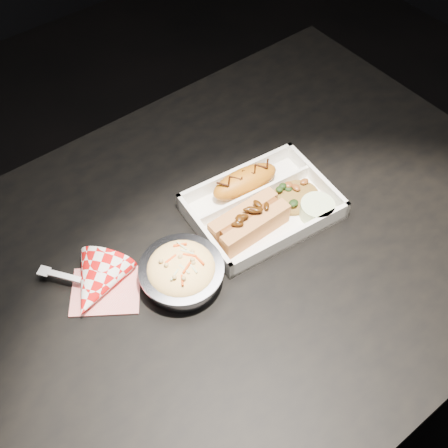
{
  "coord_description": "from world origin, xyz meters",
  "views": [
    {
      "loc": [
        -0.32,
        -0.44,
        1.54
      ],
      "look_at": [
        0.02,
        0.01,
        0.81
      ],
      "focal_mm": 45.0,
      "sensor_mm": 36.0,
      "label": 1
    }
  ],
  "objects": [
    {
      "name": "dining_table",
      "position": [
        0.0,
        0.0,
        0.66
      ],
      "size": [
        1.2,
        0.8,
        0.75
      ],
      "color": "black",
      "rests_on": "ground"
    },
    {
      "name": "cupcake_liner",
      "position": [
        0.19,
        -0.04,
        0.77
      ],
      "size": [
        0.06,
        0.06,
        0.03
      ],
      "primitive_type": "cylinder",
      "color": "beige",
      "rests_on": "food_tray"
    },
    {
      "name": "floor",
      "position": [
        0.0,
        0.0,
        -0.03
      ],
      "size": [
        4.0,
        4.0,
        0.05
      ],
      "primitive_type": "cube",
      "color": "black",
      "rests_on": "ground"
    },
    {
      "name": "foil_coleslaw_cup",
      "position": [
        -0.08,
        -0.01,
        0.78
      ],
      "size": [
        0.14,
        0.14,
        0.06
      ],
      "color": "silver",
      "rests_on": "dining_table"
    },
    {
      "name": "food_tray",
      "position": [
        0.12,
        0.03,
        0.76
      ],
      "size": [
        0.27,
        0.21,
        0.04
      ],
      "rotation": [
        0.0,
        0.0,
        -0.11
      ],
      "color": "white",
      "rests_on": "dining_table"
    },
    {
      "name": "napkin_fork",
      "position": [
        -0.2,
        0.06,
        0.77
      ],
      "size": [
        0.15,
        0.16,
        0.1
      ],
      "rotation": [
        0.0,
        0.0,
        -0.94
      ],
      "color": "red",
      "rests_on": "dining_table"
    },
    {
      "name": "fried_pastry",
      "position": [
        0.13,
        0.08,
        0.78
      ],
      "size": [
        0.14,
        0.07,
        0.05
      ],
      "primitive_type": "ellipsoid",
      "rotation": [
        0.0,
        0.0,
        -0.11
      ],
      "color": "#C06B13",
      "rests_on": "food_tray"
    },
    {
      "name": "fried_rice_mound",
      "position": [
        0.18,
        0.01,
        0.77
      ],
      "size": [
        0.1,
        0.09,
        0.03
      ],
      "primitive_type": "ellipsoid",
      "rotation": [
        0.0,
        0.0,
        -0.11
      ],
      "color": "olive",
      "rests_on": "food_tray"
    },
    {
      "name": "hotdog",
      "position": [
        0.07,
        0.0,
        0.78
      ],
      "size": [
        0.14,
        0.06,
        0.06
      ],
      "rotation": [
        0.0,
        0.0,
        0.01
      ],
      "color": "#BE7B41",
      "rests_on": "food_tray"
    }
  ]
}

